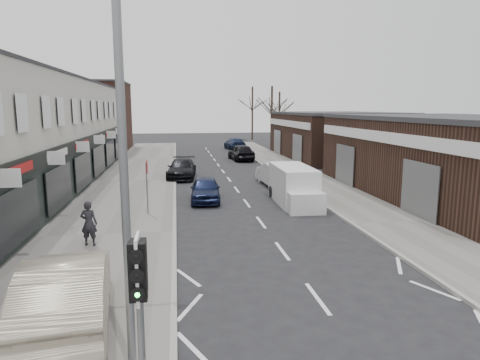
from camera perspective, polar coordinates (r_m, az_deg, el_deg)
name	(u,v)px	position (r m, az deg, el deg)	size (l,w,h in m)	color
ground	(346,336)	(10.76, 13.91, -19.58)	(160.00, 160.00, 0.00)	black
pavement_left	(135,181)	(31.21, -13.88, -0.11)	(5.50, 64.00, 0.12)	slate
pavement_right	(305,177)	(32.48, 8.64, 0.44)	(3.50, 64.00, 0.12)	slate
shop_terrace_left	(16,135)	(29.82, -27.68, 5.38)	(8.00, 41.00, 7.10)	#BBB7AB
brick_block_far	(93,118)	(54.53, -18.97, 7.88)	(8.00, 10.00, 8.00)	#44251D
right_unit_near	(458,159)	(28.02, 27.06, 2.55)	(10.00, 18.00, 4.50)	#362118
right_unit_far	(334,136)	(45.72, 12.42, 5.73)	(10.00, 16.00, 4.50)	#362118
tree_far_a	(271,146)	(58.28, 4.20, 4.52)	(3.60, 3.60, 8.00)	#382D26
tree_far_b	(279,142)	(64.67, 5.20, 5.01)	(3.60, 3.60, 7.50)	#382D26
tree_far_c	(252,140)	(69.91, 1.64, 5.39)	(3.60, 3.60, 8.50)	#382D26
traffic_light	(139,284)	(7.21, -13.34, -13.37)	(0.28, 0.60, 3.10)	slate
street_lamp	(132,141)	(7.89, -14.15, 5.12)	(2.23, 0.22, 8.00)	slate
warning_sign	(147,171)	(20.90, -12.26, 1.18)	(0.12, 0.80, 2.70)	slate
white_van	(294,186)	(23.51, 7.18, -0.82)	(1.92, 5.25, 2.03)	white
sedan_on_pavement	(67,291)	(11.05, -22.06, -13.58)	(1.81, 5.20, 1.71)	#A39882
pedestrian	(89,223)	(16.86, -19.51, -5.45)	(0.62, 0.41, 1.70)	black
parked_car_left_a	(205,189)	(24.04, -4.63, -1.23)	(1.59, 3.96, 1.35)	#121A3A
parked_car_left_b	(182,169)	(32.07, -7.78, 1.51)	(1.98, 4.88, 1.42)	black
parked_car_right_a	(276,174)	(28.75, 4.81, 0.81)	(1.69, 4.85, 1.60)	silver
parked_car_right_b	(241,152)	(42.57, 0.15, 3.74)	(1.92, 4.77, 1.62)	black
parked_car_right_c	(235,144)	(53.55, -0.67, 4.87)	(2.04, 5.01, 1.45)	#121E3A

